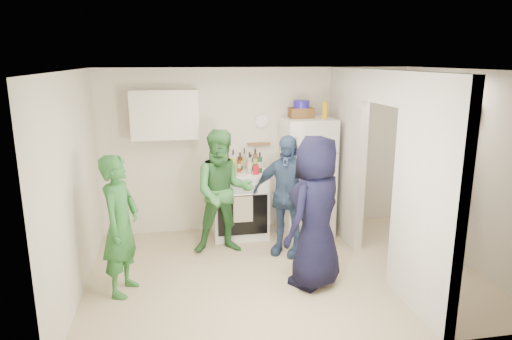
{
  "coord_description": "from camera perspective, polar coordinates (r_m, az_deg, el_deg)",
  "views": [
    {
      "loc": [
        -1.31,
        -5.12,
        2.63
      ],
      "look_at": [
        -0.28,
        0.4,
        1.25
      ],
      "focal_mm": 32.0,
      "sensor_mm": 36.0,
      "label": 1
    }
  ],
  "objects": [
    {
      "name": "person_nook",
      "position": [
        6.52,
        21.4,
        -2.04
      ],
      "size": [
        1.24,
        1.43,
        1.91
      ],
      "primitive_type": "imported",
      "rotation": [
        0.0,
        0.0,
        -2.1
      ],
      "color": "black",
      "rests_on": "floor"
    },
    {
      "name": "bottle_l",
      "position": [
        6.62,
        -0.82,
        0.92
      ],
      "size": [
        0.07,
        0.07,
        0.32
      ],
      "primitive_type": "cylinder",
      "color": "#9C9CAC",
      "rests_on": "stove"
    },
    {
      "name": "fridge",
      "position": [
        6.98,
        6.37,
        -0.76
      ],
      "size": [
        0.73,
        0.71,
        1.77
      ],
      "primitive_type": "cube",
      "color": "white",
      "rests_on": "floor"
    },
    {
      "name": "bottle_e",
      "position": [
        6.9,
        -1.47,
        1.44
      ],
      "size": [
        0.06,
        0.06,
        0.32
      ],
      "primitive_type": "cylinder",
      "color": "#9D9EAE",
      "rests_on": "stove"
    },
    {
      "name": "bottle_i",
      "position": [
        6.85,
        -2.0,
        1.11
      ],
      "size": [
        0.07,
        0.07,
        0.27
      ],
      "primitive_type": "cylinder",
      "color": "#4D260D",
      "rests_on": "stove"
    },
    {
      "name": "nook_window",
      "position": [
        6.55,
        23.93,
        4.01
      ],
      "size": [
        0.03,
        0.7,
        0.8
      ],
      "primitive_type": "cube",
      "color": "black",
      "rests_on": "wall_right"
    },
    {
      "name": "person_denim",
      "position": [
        6.17,
        3.83,
        -3.21
      ],
      "size": [
        1.03,
        0.88,
        1.66
      ],
      "primitive_type": "imported",
      "rotation": [
        0.0,
        0.0,
        -0.6
      ],
      "color": "navy",
      "rests_on": "floor"
    },
    {
      "name": "bottle_f",
      "position": [
        6.78,
        -0.66,
        0.95
      ],
      "size": [
        0.08,
        0.08,
        0.26
      ],
      "primitive_type": "cylinder",
      "color": "#163E1F",
      "rests_on": "stove"
    },
    {
      "name": "red_cup",
      "position": [
        6.59,
        -0.01,
        -0.03
      ],
      "size": [
        0.09,
        0.09,
        0.12
      ],
      "primitive_type": "cylinder",
      "color": "red",
      "rests_on": "stove"
    },
    {
      "name": "wall_left",
      "position": [
        5.42,
        -21.84,
        -1.97
      ],
      "size": [
        0.0,
        3.4,
        3.4
      ],
      "primitive_type": "plane",
      "rotation": [
        1.57,
        0.0,
        1.57
      ],
      "color": "silver",
      "rests_on": "floor"
    },
    {
      "name": "partition_header",
      "position": [
        5.71,
        15.74,
        9.99
      ],
      "size": [
        0.12,
        1.0,
        0.4
      ],
      "primitive_type": "cube",
      "color": "silver",
      "rests_on": "partition_pier_back"
    },
    {
      "name": "bottle_j",
      "position": [
        6.67,
        0.48,
        0.95
      ],
      "size": [
        0.07,
        0.07,
        0.3
      ],
      "primitive_type": "cylinder",
      "color": "#1B502B",
      "rests_on": "stove"
    },
    {
      "name": "partition_pier_back",
      "position": [
        6.85,
        11.16,
        1.91
      ],
      "size": [
        0.12,
        1.2,
        2.5
      ],
      "primitive_type": "cube",
      "color": "silver",
      "rests_on": "floor"
    },
    {
      "name": "nook_valance",
      "position": [
        6.48,
        23.94,
        7.05
      ],
      "size": [
        0.04,
        0.82,
        0.18
      ],
      "primitive_type": "cube",
      "color": "white",
      "rests_on": "wall_right"
    },
    {
      "name": "stove",
      "position": [
        6.9,
        -2.12,
        -4.22
      ],
      "size": [
        0.83,
        0.69,
        0.99
      ],
      "primitive_type": "cube",
      "color": "white",
      "rests_on": "floor"
    },
    {
      "name": "bottle_c",
      "position": [
        6.88,
        -2.87,
        1.3
      ],
      "size": [
        0.07,
        0.07,
        0.3
      ],
      "primitive_type": "cylinder",
      "color": "silver",
      "rests_on": "stove"
    },
    {
      "name": "bottle_g",
      "position": [
        6.89,
        -0.11,
        1.39
      ],
      "size": [
        0.07,
        0.07,
        0.31
      ],
      "primitive_type": "cylinder",
      "color": "brown",
      "rests_on": "stove"
    },
    {
      "name": "blue_bowl",
      "position": [
        6.81,
        5.68,
        8.21
      ],
      "size": [
        0.24,
        0.24,
        0.11
      ],
      "primitive_type": "cylinder",
      "color": "#201594",
      "rests_on": "wicker_basket"
    },
    {
      "name": "bottle_h",
      "position": [
        6.59,
        -4.48,
        0.61
      ],
      "size": [
        0.07,
        0.07,
        0.27
      ],
      "primitive_type": "cylinder",
      "color": "#A5ADB1",
      "rests_on": "stove"
    },
    {
      "name": "nook_window_frame",
      "position": [
        6.54,
        23.82,
        4.01
      ],
      "size": [
        0.04,
        0.76,
        0.86
      ],
      "primitive_type": "cube",
      "color": "white",
      "rests_on": "wall_right"
    },
    {
      "name": "floor",
      "position": [
        5.9,
        3.45,
        -12.68
      ],
      "size": [
        4.8,
        4.8,
        0.0
      ],
      "primitive_type": "plane",
      "color": "tan",
      "rests_on": "ground"
    },
    {
      "name": "person_green_center",
      "position": [
        6.22,
        -4.1,
        -2.79
      ],
      "size": [
        0.85,
        0.67,
        1.71
      ],
      "primitive_type": "imported",
      "rotation": [
        0.0,
        0.0,
        -0.03
      ],
      "color": "#3F8239",
      "rests_on": "floor"
    },
    {
      "name": "wall_back",
      "position": [
        7.08,
        0.28,
        2.57
      ],
      "size": [
        4.8,
        0.0,
        4.8
      ],
      "primitive_type": "plane",
      "rotation": [
        1.57,
        0.0,
        0.0
      ],
      "color": "silver",
      "rests_on": "floor"
    },
    {
      "name": "bottle_a",
      "position": [
        6.82,
        -4.66,
        1.09
      ],
      "size": [
        0.06,
        0.06,
        0.28
      ],
      "primitive_type": "cylinder",
      "color": "brown",
      "rests_on": "stove"
    },
    {
      "name": "yellow_cup_stack_stove",
      "position": [
        6.5,
        -2.92,
        0.35
      ],
      "size": [
        0.09,
        0.09,
        0.25
      ],
      "primitive_type": "cylinder",
      "color": "yellow",
      "rests_on": "stove"
    },
    {
      "name": "person_green_left",
      "position": [
        5.36,
        -16.58,
        -6.68
      ],
      "size": [
        0.56,
        0.68,
        1.62
      ],
      "primitive_type": "imported",
      "rotation": [
        0.0,
        0.0,
        1.24
      ],
      "color": "#307832",
      "rests_on": "floor"
    },
    {
      "name": "wall_clock",
      "position": [
        7.0,
        0.72,
        6.17
      ],
      "size": [
        0.22,
        0.02,
        0.22
      ],
      "primitive_type": "cylinder",
      "rotation": [
        1.57,
        0.0,
        0.0
      ],
      "color": "white",
      "rests_on": "wall_back"
    },
    {
      "name": "bottle_k",
      "position": [
        6.72,
        -4.0,
        1.05
      ],
      "size": [
        0.07,
        0.07,
        0.31
      ],
      "primitive_type": "cylinder",
      "color": "olive",
      "rests_on": "stove"
    },
    {
      "name": "wall_right",
      "position": [
        6.47,
        24.72,
        0.21
      ],
      "size": [
        0.0,
        3.4,
        3.4
      ],
      "primitive_type": "plane",
      "rotation": [
        1.57,
        0.0,
        -1.57
      ],
      "color": "silver",
      "rests_on": "floor"
    },
    {
      "name": "yellow_cup_stack_top",
      "position": [
        6.78,
        8.64,
        7.41
      ],
      "size": [
        0.09,
        0.09,
        0.25
      ],
      "primitive_type": "cylinder",
      "color": "gold",
      "rests_on": "fridge"
    },
    {
      "name": "wall_front",
      "position": [
        3.91,
        9.75,
        -7.05
      ],
      "size": [
        4.8,
        0.0,
        4.8
      ],
      "primitive_type": "plane",
      "rotation": [
        -1.57,
        0.0,
        0.0
      ],
      "color": "silver",
      "rests_on": "floor"
    },
    {
      "name": "bottle_b",
      "position": [
        6.61,
        -3.52,
        0.81
      ],
      "size": [
        0.06,
        0.06,
        0.31
      ],
      "primitive_type": "cylinder",
      "color": "#1A5023",
      "rests_on": "stove"
    },
    {
      "name": "wicker_basket",
      "position": [
        6.83,
        5.66,
        7.13
      ],
      "size": [
        0.35,
        0.25,
        0.15
      ],
      "primitive_type": "cube",
      "color": "brown",
      "rests_on": "fridge"
    },
    {
      "name": "partition_pier_front",
      "position": [
        4.94,
        20.53,
        -3.34
      ],
      "size": [
        0.12,
        1.2,
        2.5
      ],
      "primitive_type": "cube",
      "color": "silver",
      "rests_on": "floor"
    },
    {
      "name": "bottle_d",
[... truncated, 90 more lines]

